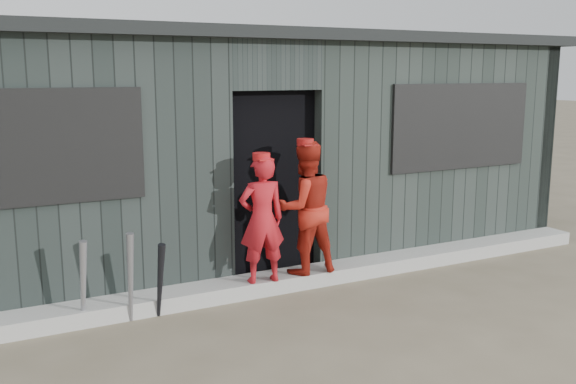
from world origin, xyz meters
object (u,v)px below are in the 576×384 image
player_red_left (262,219)px  player_red_right (305,208)px  dugout (224,146)px  bat_right (160,281)px  player_grey_back (308,219)px  bat_mid (130,278)px  bat_left (83,284)px

player_red_left → player_red_right: 0.53m
player_red_right → dugout: size_ratio=0.16×
player_red_left → dugout: dugout is taller
bat_right → player_grey_back: 2.08m
bat_mid → player_grey_back: bearing=18.7°
bat_left → player_red_left: bearing=1.0°
bat_mid → player_grey_back: (2.18, 0.74, 0.14)m
bat_left → player_red_left: 1.75m
bat_right → player_grey_back: size_ratio=0.64×
bat_right → player_grey_back: (1.93, 0.76, 0.20)m
bat_right → player_red_right: size_ratio=0.52×
bat_right → dugout: bearing=54.1°
dugout → player_red_left: bearing=-100.6°
bat_left → player_red_right: player_red_right is taller
player_grey_back → dugout: 1.48m
bat_left → player_red_right: bearing=2.8°
bat_left → bat_mid: size_ratio=0.96×
bat_left → player_red_right: size_ratio=0.58×
bat_left → player_grey_back: player_grey_back is taller
player_red_right → player_grey_back: (0.35, 0.56, -0.27)m
player_red_left → player_grey_back: size_ratio=1.12×
bat_left → player_red_left: (1.71, 0.03, 0.38)m
bat_left → bat_mid: 0.40m
bat_mid → player_grey_back: size_ratio=0.74×
bat_left → bat_right: (0.64, -0.09, -0.04)m
bat_left → dugout: bearing=42.0°
player_red_left → player_grey_back: bearing=-138.1°
bat_mid → bat_right: 0.26m
player_grey_back → dugout: (-0.53, 1.17, 0.73)m
player_red_left → player_grey_back: player_red_left is taller
bat_right → dugout: size_ratio=0.09×
bat_mid → bat_right: bat_mid is taller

